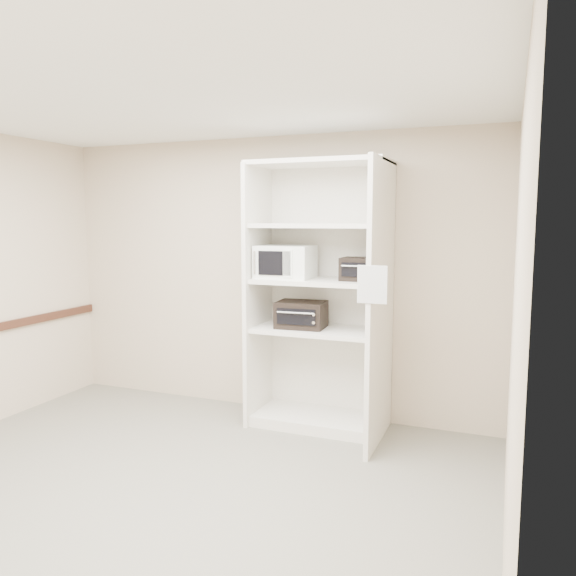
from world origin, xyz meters
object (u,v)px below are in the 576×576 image
at_px(toaster_oven_upper, 362,269).
at_px(toaster_oven_lower, 301,314).
at_px(microwave, 285,262).
at_px(shelving_unit, 324,305).

height_order(toaster_oven_upper, toaster_oven_lower, toaster_oven_upper).
bearing_deg(microwave, shelving_unit, 3.28).
bearing_deg(toaster_oven_lower, toaster_oven_upper, 0.49).
relative_size(microwave, toaster_oven_lower, 1.15).
height_order(microwave, toaster_oven_upper, microwave).
bearing_deg(toaster_oven_upper, microwave, -176.22).
relative_size(shelving_unit, toaster_oven_lower, 5.58).
bearing_deg(toaster_oven_lower, shelving_unit, 5.40).
bearing_deg(toaster_oven_upper, shelving_unit, -177.65).
bearing_deg(shelving_unit, microwave, -175.76).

